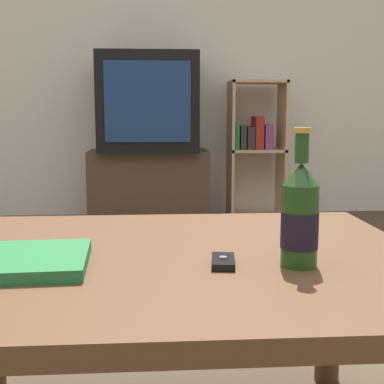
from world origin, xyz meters
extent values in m
cube|color=silver|center=(0.00, 3.02, 1.30)|extent=(8.00, 0.05, 2.60)
cube|color=brown|center=(0.00, 0.00, 0.47)|extent=(1.08, 0.86, 0.04)
cylinder|color=#492F1E|center=(0.48, 0.37, 0.23)|extent=(0.07, 0.07, 0.45)
cube|color=#4C3828|center=(-0.06, 2.76, 0.25)|extent=(0.85, 0.39, 0.51)
cube|color=black|center=(-0.06, 2.76, 0.85)|extent=(0.69, 0.54, 0.68)
cube|color=navy|center=(-0.06, 2.48, 0.85)|extent=(0.57, 0.01, 0.53)
cube|color=tan|center=(0.54, 2.81, 0.50)|extent=(0.02, 0.30, 1.00)
cube|color=tan|center=(0.92, 2.81, 0.50)|extent=(0.02, 0.30, 1.00)
cube|color=tan|center=(0.73, 2.81, 0.01)|extent=(0.40, 0.30, 0.02)
cube|color=tan|center=(0.73, 2.81, 0.50)|extent=(0.40, 0.30, 0.02)
cube|color=tan|center=(0.73, 2.81, 0.99)|extent=(0.40, 0.30, 0.02)
cube|color=#236B38|center=(0.57, 2.81, 0.61)|extent=(0.03, 0.21, 0.19)
cube|color=#2D2828|center=(0.62, 2.81, 0.60)|extent=(0.04, 0.21, 0.17)
cube|color=#2D2828|center=(0.67, 2.81, 0.59)|extent=(0.05, 0.21, 0.16)
cube|color=maroon|center=(0.73, 2.81, 0.63)|extent=(0.06, 0.21, 0.24)
cube|color=#7F3875|center=(0.80, 2.81, 0.60)|extent=(0.06, 0.21, 0.18)
cylinder|color=#1E4219|center=(0.25, -0.11, 0.57)|extent=(0.07, 0.07, 0.16)
cylinder|color=black|center=(0.25, -0.11, 0.56)|extent=(0.07, 0.07, 0.07)
cone|color=#1E4219|center=(0.25, -0.11, 0.67)|extent=(0.07, 0.07, 0.04)
cylinder|color=#1E4219|center=(0.25, -0.11, 0.72)|extent=(0.03, 0.03, 0.06)
cylinder|color=#B79333|center=(0.25, -0.11, 0.75)|extent=(0.03, 0.03, 0.01)
cube|color=black|center=(0.11, -0.09, 0.50)|extent=(0.05, 0.10, 0.01)
cylinder|color=slate|center=(0.11, -0.09, 0.51)|extent=(0.02, 0.02, 0.00)
cube|color=#236B38|center=(-0.25, -0.07, 0.50)|extent=(0.21, 0.25, 0.02)
camera|label=1|loc=(-0.02, -1.08, 0.78)|focal=50.00mm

